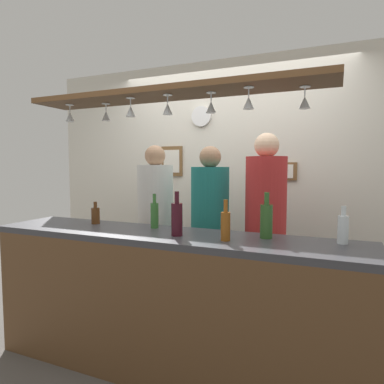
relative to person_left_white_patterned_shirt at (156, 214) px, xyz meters
name	(u,v)px	position (x,y,z in m)	size (l,w,h in m)	color
ground_plane	(187,346)	(0.51, -0.40, -1.00)	(8.00, 8.00, 0.00)	#4C4742
back_wall	(228,182)	(0.51, 0.70, 0.30)	(4.40, 0.06, 2.60)	silver
bar_counter	(156,286)	(0.51, -0.91, -0.33)	(2.70, 0.55, 1.00)	#38383D
overhead_glass_rack	(169,93)	(0.51, -0.70, 0.97)	(2.20, 0.36, 0.04)	brown
hanging_wineglass_far_left	(70,116)	(-0.35, -0.73, 0.86)	(0.07, 0.07, 0.13)	silver
hanging_wineglass_left	(106,115)	(-0.06, -0.65, 0.86)	(0.07, 0.07, 0.13)	silver
hanging_wineglass_center_left	(131,111)	(0.24, -0.76, 0.86)	(0.07, 0.07, 0.13)	silver
hanging_wineglass_center	(168,108)	(0.53, -0.75, 0.86)	(0.07, 0.07, 0.13)	silver
hanging_wineglass_center_right	(211,106)	(0.82, -0.70, 0.86)	(0.07, 0.07, 0.13)	silver
hanging_wineglass_right	(249,102)	(1.08, -0.75, 0.86)	(0.07, 0.07, 0.13)	silver
hanging_wineglass_far_right	(305,102)	(1.40, -0.63, 0.86)	(0.07, 0.07, 0.13)	silver
person_left_white_patterned_shirt	(156,214)	(0.00, 0.00, 0.00)	(0.34, 0.34, 1.67)	#2D334C
person_middle_teal_shirt	(210,219)	(0.56, 0.00, -0.01)	(0.34, 0.34, 1.65)	#2D334C
person_right_red_shirt	(266,216)	(1.05, 0.00, 0.05)	(0.34, 0.34, 1.74)	#2D334C
bottle_champagne_green	(266,220)	(1.18, -0.64, 0.12)	(0.08, 0.08, 0.30)	#2D5623
bottle_beer_amber_tall	(226,225)	(0.96, -0.81, 0.10)	(0.06, 0.06, 0.26)	brown
bottle_soda_clear	(343,229)	(1.64, -0.61, 0.09)	(0.06, 0.06, 0.23)	silver
bottle_wine_dark_red	(177,218)	(0.62, -0.80, 0.12)	(0.08, 0.08, 0.30)	#380F19
bottle_beer_green_import	(155,214)	(0.34, -0.61, 0.10)	(0.06, 0.06, 0.26)	#336B2D
bottle_beer_brown_stubby	(96,215)	(-0.20, -0.63, 0.07)	(0.07, 0.07, 0.18)	#512D14
picture_frame_caricature	(172,161)	(-0.15, 0.65, 0.52)	(0.26, 0.02, 0.34)	brown
picture_frame_lower_pair	(282,171)	(1.08, 0.65, 0.41)	(0.30, 0.02, 0.18)	brown
wall_clock	(201,116)	(0.21, 0.65, 1.01)	(0.22, 0.22, 0.03)	white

